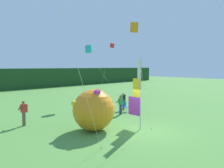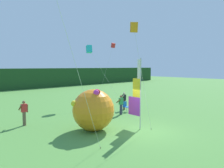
{
  "view_description": "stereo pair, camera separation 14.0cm",
  "coord_description": "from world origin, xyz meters",
  "px_view_note": "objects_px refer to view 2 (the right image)",
  "views": [
    {
      "loc": [
        -9.99,
        -7.73,
        3.96
      ],
      "look_at": [
        -0.38,
        2.25,
        2.8
      ],
      "focal_mm": 33.54,
      "sensor_mm": 36.0,
      "label": 1
    },
    {
      "loc": [
        -9.89,
        -7.82,
        3.96
      ],
      "look_at": [
        -0.38,
        2.25,
        2.8
      ],
      "focal_mm": 33.54,
      "sensor_mm": 36.0,
      "label": 2
    }
  ],
  "objects_px": {
    "person_near_banner": "(124,100)",
    "folding_chair": "(126,106)",
    "person_far_left": "(24,112)",
    "kite_orange_box_2": "(134,28)",
    "kite_cyan_box_0": "(89,49)",
    "banner_flag": "(137,95)",
    "inflatable_balloon": "(93,110)",
    "kite_red_box_1": "(113,46)",
    "person_mid_field": "(121,104)"
  },
  "relations": [
    {
      "from": "banner_flag",
      "to": "person_near_banner",
      "type": "relative_size",
      "value": 2.77
    },
    {
      "from": "banner_flag",
      "to": "person_far_left",
      "type": "height_order",
      "value": "banner_flag"
    },
    {
      "from": "kite_red_box_1",
      "to": "kite_cyan_box_0",
      "type": "bearing_deg",
      "value": -168.48
    },
    {
      "from": "banner_flag",
      "to": "kite_red_box_1",
      "type": "bearing_deg",
      "value": 53.32
    },
    {
      "from": "inflatable_balloon",
      "to": "kite_cyan_box_0",
      "type": "relative_size",
      "value": 0.43
    },
    {
      "from": "person_far_left",
      "to": "kite_orange_box_2",
      "type": "height_order",
      "value": "kite_orange_box_2"
    },
    {
      "from": "kite_orange_box_2",
      "to": "banner_flag",
      "type": "bearing_deg",
      "value": 28.89
    },
    {
      "from": "inflatable_balloon",
      "to": "kite_red_box_1",
      "type": "relative_size",
      "value": 0.39
    },
    {
      "from": "person_mid_field",
      "to": "kite_orange_box_2",
      "type": "xyz_separation_m",
      "value": [
        -2.94,
        -3.88,
        5.31
      ]
    },
    {
      "from": "banner_flag",
      "to": "kite_orange_box_2",
      "type": "relative_size",
      "value": 0.69
    },
    {
      "from": "inflatable_balloon",
      "to": "folding_chair",
      "type": "height_order",
      "value": "inflatable_balloon"
    },
    {
      "from": "person_far_left",
      "to": "kite_cyan_box_0",
      "type": "height_order",
      "value": "kite_cyan_box_0"
    },
    {
      "from": "person_near_banner",
      "to": "folding_chair",
      "type": "xyz_separation_m",
      "value": [
        -0.48,
        -0.69,
        -0.35
      ]
    },
    {
      "from": "person_far_left",
      "to": "kite_cyan_box_0",
      "type": "relative_size",
      "value": 0.27
    },
    {
      "from": "inflatable_balloon",
      "to": "kite_cyan_box_0",
      "type": "distance_m",
      "value": 10.48
    },
    {
      "from": "kite_orange_box_2",
      "to": "folding_chair",
      "type": "bearing_deg",
      "value": 47.12
    },
    {
      "from": "banner_flag",
      "to": "kite_orange_box_2",
      "type": "height_order",
      "value": "kite_orange_box_2"
    },
    {
      "from": "folding_chair",
      "to": "kite_cyan_box_0",
      "type": "distance_m",
      "value": 7.51
    },
    {
      "from": "banner_flag",
      "to": "person_near_banner",
      "type": "distance_m",
      "value": 5.9
    },
    {
      "from": "person_near_banner",
      "to": "person_mid_field",
      "type": "height_order",
      "value": "person_near_banner"
    },
    {
      "from": "banner_flag",
      "to": "kite_red_box_1",
      "type": "height_order",
      "value": "kite_red_box_1"
    },
    {
      "from": "banner_flag",
      "to": "kite_red_box_1",
      "type": "relative_size",
      "value": 0.66
    },
    {
      "from": "banner_flag",
      "to": "inflatable_balloon",
      "type": "distance_m",
      "value": 2.9
    },
    {
      "from": "person_near_banner",
      "to": "kite_red_box_1",
      "type": "relative_size",
      "value": 0.24
    },
    {
      "from": "folding_chair",
      "to": "kite_red_box_1",
      "type": "relative_size",
      "value": 0.13
    },
    {
      "from": "person_far_left",
      "to": "kite_orange_box_2",
      "type": "xyz_separation_m",
      "value": [
        4.11,
        -6.07,
        5.26
      ]
    },
    {
      "from": "folding_chair",
      "to": "person_far_left",
      "type": "bearing_deg",
      "value": 167.84
    },
    {
      "from": "person_mid_field",
      "to": "kite_cyan_box_0",
      "type": "height_order",
      "value": "kite_cyan_box_0"
    },
    {
      "from": "person_far_left",
      "to": "kite_cyan_box_0",
      "type": "distance_m",
      "value": 10.23
    },
    {
      "from": "banner_flag",
      "to": "folding_chair",
      "type": "distance_m",
      "value": 5.19
    },
    {
      "from": "person_near_banner",
      "to": "kite_cyan_box_0",
      "type": "distance_m",
      "value": 6.79
    },
    {
      "from": "person_far_left",
      "to": "folding_chair",
      "type": "relative_size",
      "value": 1.89
    },
    {
      "from": "person_near_banner",
      "to": "folding_chair",
      "type": "distance_m",
      "value": 0.91
    },
    {
      "from": "person_near_banner",
      "to": "inflatable_balloon",
      "type": "xyz_separation_m",
      "value": [
        -5.91,
        -3.0,
        0.43
      ]
    },
    {
      "from": "person_mid_field",
      "to": "person_far_left",
      "type": "xyz_separation_m",
      "value": [
        -7.05,
        2.2,
        0.05
      ]
    },
    {
      "from": "kite_cyan_box_0",
      "to": "inflatable_balloon",
      "type": "bearing_deg",
      "value": -125.82
    },
    {
      "from": "banner_flag",
      "to": "kite_red_box_1",
      "type": "xyz_separation_m",
      "value": [
        7.5,
        10.07,
        4.3
      ]
    },
    {
      "from": "person_far_left",
      "to": "inflatable_balloon",
      "type": "bearing_deg",
      "value": -56.41
    },
    {
      "from": "banner_flag",
      "to": "folding_chair",
      "type": "relative_size",
      "value": 5.05
    },
    {
      "from": "inflatable_balloon",
      "to": "kite_orange_box_2",
      "type": "relative_size",
      "value": 0.4
    },
    {
      "from": "person_mid_field",
      "to": "kite_cyan_box_0",
      "type": "distance_m",
      "value": 7.71
    },
    {
      "from": "person_far_left",
      "to": "folding_chair",
      "type": "height_order",
      "value": "person_far_left"
    },
    {
      "from": "banner_flag",
      "to": "folding_chair",
      "type": "bearing_deg",
      "value": 50.92
    },
    {
      "from": "person_mid_field",
      "to": "person_far_left",
      "type": "distance_m",
      "value": 7.39
    },
    {
      "from": "kite_orange_box_2",
      "to": "kite_cyan_box_0",
      "type": "bearing_deg",
      "value": 66.91
    },
    {
      "from": "person_far_left",
      "to": "inflatable_balloon",
      "type": "relative_size",
      "value": 0.64
    },
    {
      "from": "folding_chair",
      "to": "kite_red_box_1",
      "type": "distance_m",
      "value": 9.68
    },
    {
      "from": "person_far_left",
      "to": "person_mid_field",
      "type": "bearing_deg",
      "value": -17.3
    },
    {
      "from": "banner_flag",
      "to": "person_far_left",
      "type": "bearing_deg",
      "value": 132.04
    },
    {
      "from": "kite_cyan_box_0",
      "to": "banner_flag",
      "type": "bearing_deg",
      "value": -109.31
    }
  ]
}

